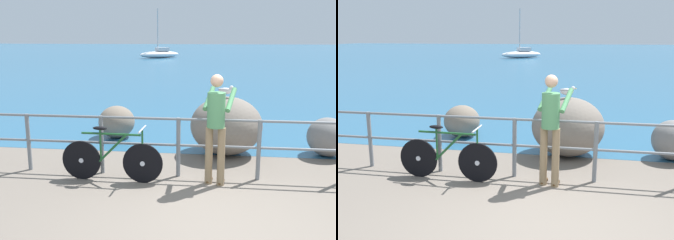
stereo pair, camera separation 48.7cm
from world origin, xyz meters
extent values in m
cube|color=#6B6056|center=(0.00, 20.00, -0.05)|extent=(120.00, 120.00, 0.10)
cube|color=#285B7F|center=(0.00, 47.93, 0.00)|extent=(120.00, 90.00, 0.01)
cylinder|color=slate|center=(-3.33, 1.67, 0.51)|extent=(0.07, 0.07, 1.02)
cylinder|color=slate|center=(-2.00, 1.67, 0.51)|extent=(0.07, 0.07, 1.02)
cylinder|color=slate|center=(-0.67, 1.67, 0.51)|extent=(0.07, 0.07, 1.02)
cylinder|color=slate|center=(0.67, 1.67, 0.51)|extent=(0.07, 0.07, 1.02)
cylinder|color=slate|center=(0.00, 1.67, 1.00)|extent=(9.32, 0.04, 0.04)
cylinder|color=slate|center=(0.00, 1.67, 0.55)|extent=(9.32, 0.04, 0.04)
cylinder|color=black|center=(-2.25, 1.34, 0.33)|extent=(0.66, 0.06, 0.66)
cylinder|color=#B7BCC6|center=(-2.25, 1.34, 0.33)|extent=(0.08, 0.06, 0.08)
cylinder|color=black|center=(-1.21, 1.30, 0.33)|extent=(0.66, 0.06, 0.66)
cylinder|color=#B7BCC6|center=(-1.21, 1.30, 0.33)|extent=(0.08, 0.06, 0.08)
cylinder|color=#194C23|center=(-1.73, 1.32, 0.80)|extent=(0.99, 0.07, 0.04)
cylinder|color=#194C23|center=(-1.70, 1.32, 0.57)|extent=(0.50, 0.06, 0.50)
cylinder|color=#194C23|center=(-1.91, 1.33, 0.59)|extent=(0.03, 0.03, 0.53)
ellipsoid|color=black|center=(-1.91, 1.33, 0.89)|extent=(0.24, 0.11, 0.06)
cylinder|color=#194C23|center=(-1.21, 1.30, 0.62)|extent=(0.03, 0.03, 0.57)
cylinder|color=#B7BCC6|center=(-1.21, 1.30, 0.90)|extent=(0.05, 0.48, 0.03)
cylinder|color=#8C7251|center=(-0.15, 1.39, 0.47)|extent=(0.12, 0.12, 0.95)
ellipsoid|color=#513319|center=(-0.13, 1.45, 0.04)|extent=(0.16, 0.28, 0.08)
cylinder|color=#8C7251|center=(0.05, 1.35, 0.47)|extent=(0.12, 0.12, 0.95)
ellipsoid|color=#513319|center=(0.06, 1.40, 0.04)|extent=(0.16, 0.28, 0.08)
cylinder|color=#4C8C59|center=(-0.05, 1.37, 1.23)|extent=(0.28, 0.28, 0.55)
sphere|color=tan|center=(-0.05, 1.37, 1.68)|extent=(0.20, 0.20, 0.20)
cylinder|color=#4C8C59|center=(-0.17, 1.65, 1.36)|extent=(0.20, 0.52, 0.34)
cylinder|color=#4C8C59|center=(0.18, 1.56, 1.36)|extent=(0.20, 0.52, 0.34)
ellipsoid|color=slate|center=(0.16, 3.08, 0.58)|extent=(1.44, 1.47, 1.16)
ellipsoid|color=#786A5B|center=(-2.34, 4.04, 0.37)|extent=(0.84, 0.90, 0.74)
ellipsoid|color=slate|center=(2.17, 3.17, 0.39)|extent=(0.80, 0.85, 0.77)
cylinder|color=gold|center=(0.12, 3.06, 1.19)|extent=(0.01, 0.01, 0.06)
cylinder|color=gold|center=(0.12, 3.01, 1.19)|extent=(0.01, 0.01, 0.06)
ellipsoid|color=white|center=(0.12, 3.04, 1.29)|extent=(0.26, 0.12, 0.13)
ellipsoid|color=#9E9EA3|center=(0.10, 3.04, 1.32)|extent=(0.24, 0.13, 0.06)
sphere|color=white|center=(0.24, 3.03, 1.36)|extent=(0.08, 0.08, 0.08)
cone|color=gold|center=(0.29, 3.03, 1.35)|extent=(0.05, 0.03, 0.02)
ellipsoid|color=white|center=(-5.79, 35.03, 0.36)|extent=(4.35, 3.58, 0.70)
cube|color=silver|center=(-5.54, 35.20, 0.89)|extent=(1.52, 1.40, 0.36)
cylinder|color=#B2B2B7|center=(-5.95, 34.92, 2.81)|extent=(0.10, 0.10, 4.20)
camera|label=1|loc=(-0.08, -4.54, 2.37)|focal=41.19mm
camera|label=2|loc=(0.40, -4.46, 2.37)|focal=41.19mm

